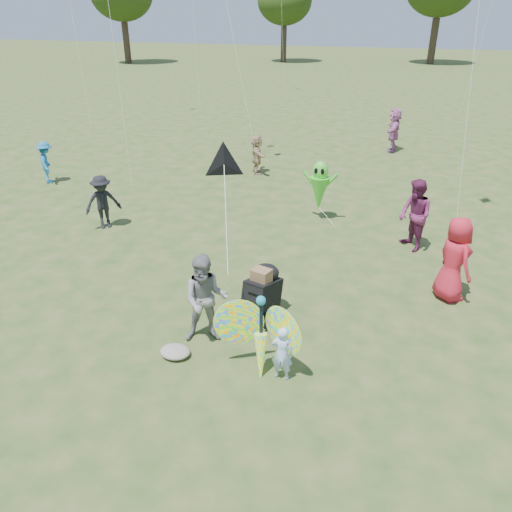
% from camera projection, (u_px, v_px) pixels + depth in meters
% --- Properties ---
extents(ground, '(160.00, 160.00, 0.00)m').
position_uv_depth(ground, '(240.00, 347.00, 9.05)').
color(ground, '#51592B').
rests_on(ground, ground).
extents(child_girl, '(0.37, 0.25, 0.99)m').
position_uv_depth(child_girl, '(282.00, 353.00, 8.07)').
color(child_girl, '#B3CDFE').
rests_on(child_girl, ground).
extents(adult_man, '(1.01, 0.90, 1.71)m').
position_uv_depth(adult_man, '(206.00, 299.00, 8.89)').
color(adult_man, gray).
rests_on(adult_man, ground).
extents(grey_bag, '(0.55, 0.45, 0.17)m').
position_uv_depth(grey_bag, '(175.00, 352.00, 8.77)').
color(grey_bag, gray).
rests_on(grey_bag, ground).
extents(crowd_a, '(0.98, 1.06, 1.82)m').
position_uv_depth(crowd_a, '(454.00, 259.00, 10.18)').
color(crowd_a, red).
rests_on(crowd_a, ground).
extents(crowd_b, '(1.07, 1.08, 1.50)m').
position_uv_depth(crowd_b, '(103.00, 202.00, 13.65)').
color(crowd_b, black).
rests_on(crowd_b, ground).
extents(crowd_d, '(0.98, 1.38, 1.43)m').
position_uv_depth(crowd_d, '(257.00, 154.00, 18.27)').
color(crowd_d, tan).
rests_on(crowd_d, ground).
extents(crowd_e, '(1.06, 1.11, 1.81)m').
position_uv_depth(crowd_e, '(415.00, 215.00, 12.35)').
color(crowd_e, '#6E2450').
rests_on(crowd_e, ground).
extents(crowd_i, '(0.99, 1.06, 1.44)m').
position_uv_depth(crowd_i, '(47.00, 162.00, 17.28)').
color(crowd_i, '#1E6CA6').
rests_on(crowd_i, ground).
extents(crowd_j, '(0.58, 1.69, 1.80)m').
position_uv_depth(crowd_j, '(394.00, 130.00, 21.10)').
color(crowd_j, '#C26FAC').
rests_on(crowd_j, ground).
extents(jogging_stroller, '(0.66, 1.11, 1.09)m').
position_uv_depth(jogging_stroller, '(263.00, 289.00, 9.68)').
color(jogging_stroller, black).
rests_on(jogging_stroller, ground).
extents(butterfly_kite, '(1.74, 0.75, 1.63)m').
position_uv_depth(butterfly_kite, '(261.00, 336.00, 8.16)').
color(butterfly_kite, '#EB4D25').
rests_on(butterfly_kite, ground).
extents(delta_kite_rig, '(1.06, 1.76, 1.93)m').
position_uv_depth(delta_kite_rig, '(224.00, 165.00, 9.34)').
color(delta_kite_rig, black).
rests_on(delta_kite_rig, ground).
extents(alien_kite, '(1.12, 0.69, 1.74)m').
position_uv_depth(alien_kite, '(320.00, 188.00, 14.06)').
color(alien_kite, '#48D231').
rests_on(alien_kite, ground).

